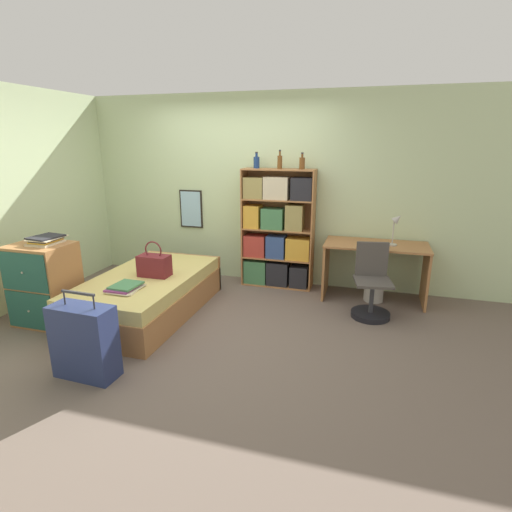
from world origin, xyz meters
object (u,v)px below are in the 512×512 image
object	(u,v)px
magazine_pile_on_dresser	(46,240)
bookcase	(277,232)
handbag	(154,265)
book_stack_on_bed	(125,287)
suitcase	(84,342)
bottle_brown	(280,162)
dresser	(45,284)
bed	(149,294)
waste_bin	(374,291)
desk_chair	(371,293)
desk	(375,260)
bottle_clear	(302,163)
desk_lamp	(396,224)
bottle_green	(257,162)

from	to	relation	value
magazine_pile_on_dresser	bookcase	xyz separation A→B (m)	(2.12, 1.83, -0.18)
handbag	book_stack_on_bed	distance (m)	0.51
suitcase	bottle_brown	distance (m)	3.18
suitcase	dresser	xyz separation A→B (m)	(-1.14, 0.79, 0.13)
dresser	bed	bearing A→B (deg)	30.38
waste_bin	desk_chair	bearing A→B (deg)	-94.14
bed	desk	xyz separation A→B (m)	(2.54, 1.18, 0.28)
handbag	bottle_clear	world-z (taller)	bottle_clear
dresser	magazine_pile_on_dresser	bearing A→B (deg)	42.36
bookcase	waste_bin	world-z (taller)	bookcase
book_stack_on_bed	magazine_pile_on_dresser	size ratio (longest dim) A/B	0.95
dresser	waste_bin	size ratio (longest dim) A/B	3.54
handbag	desk_lamp	world-z (taller)	desk_lamp
bottle_green	desk_lamp	world-z (taller)	bottle_green
bed	bottle_brown	distance (m)	2.34
bed	suitcase	size ratio (longest dim) A/B	2.49
handbag	dresser	xyz separation A→B (m)	(-1.05, -0.54, -0.15)
desk_chair	bookcase	bearing A→B (deg)	152.02
bookcase	waste_bin	distance (m)	1.49
bottle_green	desk_chair	distance (m)	2.25
suitcase	bookcase	bearing A→B (deg)	68.88
bottle_green	magazine_pile_on_dresser	bearing A→B (deg)	-134.51
bed	book_stack_on_bed	bearing A→B (deg)	-85.08
bookcase	magazine_pile_on_dresser	bearing A→B (deg)	-139.14
bottle_clear	dresser	bearing A→B (deg)	-142.99
handbag	bottle_clear	distance (m)	2.25
handbag	desk_chair	world-z (taller)	handbag
bottle_green	desk	size ratio (longest dim) A/B	0.17
handbag	suitcase	xyz separation A→B (m)	(0.09, -1.34, -0.27)
bookcase	desk_chair	xyz separation A→B (m)	(1.29, -0.69, -0.49)
bottle_brown	bottle_clear	size ratio (longest dim) A/B	1.15
book_stack_on_bed	bottle_clear	xyz separation A→B (m)	(1.50, 1.83, 1.20)
waste_bin	bottle_brown	bearing A→B (deg)	171.56
bottle_green	bed	bearing A→B (deg)	-124.63
desk_lamp	waste_bin	bearing A→B (deg)	-168.01
desk	bookcase	bearing A→B (deg)	173.60
bookcase	suitcase	bearing A→B (deg)	-111.12
bottle_green	suitcase	bearing A→B (deg)	-105.30
desk_lamp	waste_bin	distance (m)	0.90
bed	bookcase	world-z (taller)	bookcase
book_stack_on_bed	dresser	size ratio (longest dim) A/B	0.38
bed	book_stack_on_bed	world-z (taller)	book_stack_on_bed
desk	desk_chair	xyz separation A→B (m)	(-0.02, -0.54, -0.24)
waste_bin	magazine_pile_on_dresser	bearing A→B (deg)	-154.80
bed	desk_lamp	bearing A→B (deg)	22.87
desk_lamp	bottle_green	bearing A→B (deg)	174.05
handbag	magazine_pile_on_dresser	bearing A→B (deg)	-153.68
bookcase	bottle_brown	world-z (taller)	bottle_brown
bed	bottle_brown	xyz separation A→B (m)	(1.26, 1.31, 1.48)
bed	waste_bin	world-z (taller)	bed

